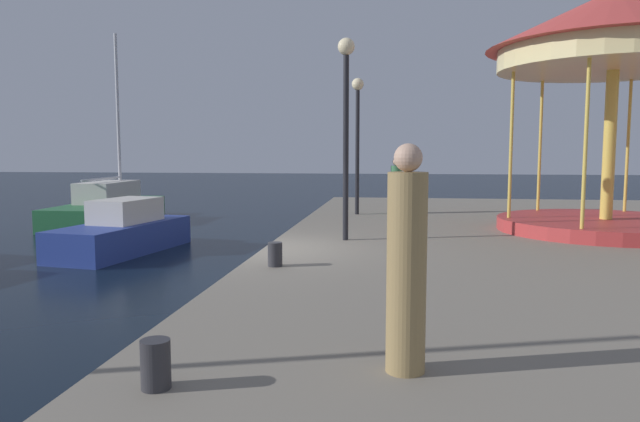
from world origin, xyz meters
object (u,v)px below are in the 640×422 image
Objects in this scene: sailboat_green at (108,207)px; person_mid_promenade at (396,188)px; motorboat_blue at (123,232)px; bollard_center at (156,364)px; person_near_carousel at (407,266)px; lamp_post_mid_promenade at (358,121)px; bollard_north at (275,254)px; carousel at (614,51)px; lamp_post_near_edge at (346,103)px.

sailboat_green reaches higher than person_mid_promenade.
sailboat_green is at bearing 120.39° from motorboat_blue.
person_near_carousel is (1.99, 0.63, 0.73)m from bollard_center.
motorboat_blue is at bearing -153.89° from lamp_post_mid_promenade.
bollard_north is at bearing -52.19° from sailboat_green.
person_mid_promenade reaches higher than bollard_north.
bollard_center is at bearing -61.50° from sailboat_green.
motorboat_blue is 11.36× the size of bollard_center.
lamp_post_mid_promenade is 2.07× the size of person_near_carousel.
carousel is 6.91m from person_mid_promenade.
sailboat_green is at bearing 118.50° from bollard_center.
lamp_post_near_edge is (-6.01, -2.12, -1.28)m from carousel.
lamp_post_near_edge reaches higher than motorboat_blue.
lamp_post_mid_promenade is at bearing 95.79° from person_near_carousel.
sailboat_green is 7.11m from motorboat_blue.
person_mid_promenade is (1.97, 8.59, 0.60)m from bollard_north.
bollard_center is 0.23× the size of person_mid_promenade.
carousel is 11.22m from person_near_carousel.
person_near_carousel is (1.18, -7.46, -1.98)m from lamp_post_near_edge.
bollard_north is 8.83m from person_mid_promenade.
lamp_post_near_edge is 10.63× the size of bollard_north.
motorboat_blue is 11.65m from bollard_center.
motorboat_blue is at bearing 179.42° from carousel.
sailboat_green reaches higher than carousel.
carousel is 12.92m from bollard_center.
carousel is 9.50m from bollard_north.
motorboat_blue is 8.01m from person_mid_promenade.
lamp_post_near_edge is 2.16× the size of person_near_carousel.
person_mid_promenade is (-4.94, 3.43, -3.39)m from carousel.
person_mid_promenade is 13.01m from person_near_carousel.
lamp_post_near_edge is 10.63× the size of bollard_center.
motorboat_blue is at bearing 134.88° from bollard_north.
person_near_carousel is at bearing -55.38° from sailboat_green.
lamp_post_mid_promenade is (-0.11, 5.21, -0.11)m from lamp_post_near_edge.
lamp_post_near_edge reaches higher than lamp_post_mid_promenade.
bollard_center is (8.94, -16.47, 0.40)m from sailboat_green.
motorboat_blue is 11.36× the size of bollard_north.
sailboat_green reaches higher than lamp_post_mid_promenade.
bollard_center is at bearing -162.32° from person_near_carousel.
lamp_post_near_edge is at bearing -20.01° from motorboat_blue.
lamp_post_mid_promenade is 2.34m from person_mid_promenade.
person_near_carousel is (7.34, -9.71, 1.18)m from motorboat_blue.
bollard_center is (-0.81, -8.10, -2.71)m from lamp_post_near_edge.
person_near_carousel is at bearing -81.05° from lamp_post_near_edge.
sailboat_green reaches higher than lamp_post_near_edge.
bollard_north is (-0.90, -3.04, -2.71)m from lamp_post_near_edge.
sailboat_green reaches higher than person_near_carousel.
lamp_post_near_edge is (6.16, -2.24, 3.17)m from motorboat_blue.
sailboat_green is at bearing 139.36° from lamp_post_near_edge.
sailboat_green is 10.59m from lamp_post_mid_promenade.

